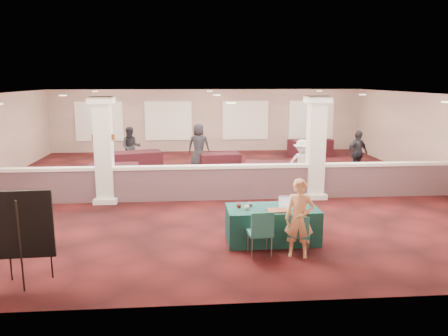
{
  "coord_description": "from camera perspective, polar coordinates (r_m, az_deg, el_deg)",
  "views": [
    {
      "loc": [
        -0.93,
        -14.7,
        3.7
      ],
      "look_at": [
        0.09,
        -2.0,
        1.11
      ],
      "focal_mm": 35.0,
      "sensor_mm": 36.0,
      "label": 1
    }
  ],
  "objects": [
    {
      "name": "yarn_grey",
      "position": [
        10.16,
        3.46,
        -4.75
      ],
      "size": [
        0.11,
        0.11,
        0.11
      ],
      "primitive_type": "sphere",
      "color": "#535359",
      "rests_on": "near_table"
    },
    {
      "name": "far_table_back_left",
      "position": [
        18.33,
        -11.22,
        0.89
      ],
      "size": [
        2.14,
        1.51,
        0.79
      ],
      "primitive_type": "cube",
      "rotation": [
        0.0,
        0.0,
        0.3
      ],
      "color": "black",
      "rests_on": "ground"
    },
    {
      "name": "far_table_front_center",
      "position": [
        15.63,
        6.34,
        -0.76
      ],
      "size": [
        2.16,
        1.47,
        0.8
      ],
      "primitive_type": "cube",
      "rotation": [
        0.0,
        0.0,
        -0.27
      ],
      "color": "black",
      "rests_on": "ground"
    },
    {
      "name": "column_left",
      "position": [
        13.6,
        -15.42,
        2.37
      ],
      "size": [
        0.72,
        0.72,
        3.2
      ],
      "color": "silver",
      "rests_on": "ground"
    },
    {
      "name": "wall_back",
      "position": [
        22.81,
        -2.22,
        6.21
      ],
      "size": [
        16.0,
        0.04,
        3.2
      ],
      "primitive_type": "cube",
      "color": "#84675B",
      "rests_on": "ground"
    },
    {
      "name": "yarn_red",
      "position": [
        10.05,
        1.96,
        -4.93
      ],
      "size": [
        0.11,
        0.11,
        0.11
      ],
      "primitive_type": "sphere",
      "color": "maroon",
      "rests_on": "near_table"
    },
    {
      "name": "wall_right",
      "position": [
        17.32,
        26.55,
        3.33
      ],
      "size": [
        0.04,
        16.0,
        3.2
      ],
      "primitive_type": "cube",
      "color": "#84675B",
      "rests_on": "ground"
    },
    {
      "name": "near_table",
      "position": [
        10.25,
        6.3,
        -7.33
      ],
      "size": [
        2.1,
        1.07,
        0.8
      ],
      "primitive_type": "cube",
      "rotation": [
        0.0,
        0.0,
        0.01
      ],
      "color": "#0E362E",
      "rests_on": "ground"
    },
    {
      "name": "screen_glow",
      "position": [
        10.23,
        8.11,
        -4.34
      ],
      "size": [
        0.33,
        0.01,
        0.21
      ],
      "primitive_type": "cube",
      "rotation": [
        0.0,
        0.0,
        0.01
      ],
      "color": "silver",
      "rests_on": "near_table"
    },
    {
      "name": "sconce_right",
      "position": [
        13.5,
        -14.33,
        3.92
      ],
      "size": [
        0.12,
        0.12,
        0.18
      ],
      "color": "brown",
      "rests_on": "column_left"
    },
    {
      "name": "wall_front",
      "position": [
        7.08,
        3.19,
        -5.76
      ],
      "size": [
        16.0,
        0.04,
        3.2
      ],
      "primitive_type": "cube",
      "color": "#84675B",
      "rests_on": "ground"
    },
    {
      "name": "column_right",
      "position": [
        13.92,
        11.89,
        2.74
      ],
      "size": [
        0.72,
        0.72,
        3.2
      ],
      "color": "silver",
      "rests_on": "ground"
    },
    {
      "name": "conf_chair_side",
      "position": [
        9.3,
        4.84,
        -8.02
      ],
      "size": [
        0.54,
        0.55,
        1.01
      ],
      "rotation": [
        0.0,
        0.0,
        0.08
      ],
      "color": "#1E594A",
      "rests_on": "ground"
    },
    {
      "name": "easel_board",
      "position": [
        8.65,
        -24.72,
        -6.87
      ],
      "size": [
        1.05,
        0.54,
        1.78
      ],
      "rotation": [
        0.0,
        0.0,
        0.05
      ],
      "color": "black",
      "rests_on": "ground"
    },
    {
      "name": "ground",
      "position": [
        15.19,
        -0.92,
        -2.6
      ],
      "size": [
        16.0,
        16.0,
        0.0
      ],
      "primitive_type": "plane",
      "color": "#4C1313",
      "rests_on": "ground"
    },
    {
      "name": "woman",
      "position": [
        9.33,
        9.82,
        -6.5
      ],
      "size": [
        0.69,
        0.56,
        1.68
      ],
      "primitive_type": "imported",
      "rotation": [
        0.0,
        0.0,
        -0.29
      ],
      "color": "tan",
      "rests_on": "ground"
    },
    {
      "name": "laptop_base",
      "position": [
        10.15,
        8.25,
        -5.14
      ],
      "size": [
        0.37,
        0.26,
        0.02
      ],
      "primitive_type": "cube",
      "rotation": [
        0.0,
        0.0,
        0.01
      ],
      "color": "silver",
      "rests_on": "near_table"
    },
    {
      "name": "far_table_front_left",
      "position": [
        16.22,
        -14.17,
        -0.76
      ],
      "size": [
        1.81,
        1.03,
        0.71
      ],
      "primitive_type": "cube",
      "rotation": [
        0.0,
        0.0,
        0.09
      ],
      "color": "black",
      "rests_on": "ground"
    },
    {
      "name": "far_table_back_right",
      "position": [
        21.78,
        11.19,
        2.59
      ],
      "size": [
        2.17,
        1.4,
        0.82
      ],
      "primitive_type": "cube",
      "rotation": [
        0.0,
        0.0,
        0.21
      ],
      "color": "black",
      "rests_on": "ground"
    },
    {
      "name": "far_table_back_center",
      "position": [
        18.26,
        -0.51,
        0.88
      ],
      "size": [
        1.73,
        1.0,
        0.67
      ],
      "primitive_type": "cube",
      "rotation": [
        0.0,
        0.0,
        0.11
      ],
      "color": "black",
      "rests_on": "ground"
    },
    {
      "name": "attendee_c",
      "position": [
        17.67,
        16.99,
        1.85
      ],
      "size": [
        1.16,
        0.88,
        1.78
      ],
      "primitive_type": "imported",
      "rotation": [
        0.0,
        0.0,
        0.41
      ],
      "color": "black",
      "rests_on": "ground"
    },
    {
      "name": "ceiling",
      "position": [
        14.74,
        -0.96,
        9.56
      ],
      "size": [
        16.0,
        16.0,
        0.02
      ],
      "primitive_type": "cube",
      "color": "silver",
      "rests_on": "wall_back"
    },
    {
      "name": "yarn_cream",
      "position": [
        9.91,
        3.03,
        -5.14
      ],
      "size": [
        0.12,
        0.12,
        0.12
      ],
      "primitive_type": "sphere",
      "color": "beige",
      "rests_on": "near_table"
    },
    {
      "name": "scissors",
      "position": [
        10.01,
        10.74,
        -5.48
      ],
      "size": [
        0.13,
        0.03,
        0.01
      ],
      "primitive_type": "cube",
      "rotation": [
        0.0,
        0.0,
        0.01
      ],
      "color": "red",
      "rests_on": "near_table"
    },
    {
      "name": "conf_chair_main",
      "position": [
        9.5,
        9.8,
        -8.16
      ],
      "size": [
        0.58,
        0.58,
        0.9
      ],
      "rotation": [
        0.0,
        0.0,
        -0.37
      ],
      "color": "#1E594A",
      "rests_on": "ground"
    },
    {
      "name": "partition_wall",
      "position": [
        13.6,
        -0.53,
        -1.81
      ],
      "size": [
        15.6,
        0.28,
        1.1
      ],
      "color": "brown",
      "rests_on": "ground"
    },
    {
      "name": "knitting",
      "position": [
        9.88,
        6.98,
        -5.53
      ],
      "size": [
        0.44,
        0.33,
        0.03
      ],
      "primitive_type": "cube",
      "rotation": [
        0.0,
        0.0,
        0.01
      ],
      "color": "#C74F1F",
      "rests_on": "near_table"
    },
    {
      "name": "far_table_front_right",
      "position": [
        15.74,
        8.12,
        -0.88
      ],
      "size": [
        1.91,
        1.31,
        0.71
      ],
      "primitive_type": "cube",
      "rotation": [
        0.0,
        0.0,
        0.27
      ],
      "color": "black",
      "rests_on": "ground"
    },
    {
      "name": "attendee_d",
      "position": [
        18.41,
        -3.31,
        2.88
      ],
      "size": [
        1.01,
        0.66,
        1.89
      ],
      "primitive_type": "imported",
      "rotation": [
        0.0,
        0.0,
        2.96
      ],
      "color": "black",
      "rests_on": "ground"
    },
    {
      "name": "attendee_a",
      "position": [
        19.08,
        -12.04,
        2.7
      ],
      "size": [
        0.87,
        0.54,
        1.73
      ],
      "primitive_type": "imported",
      "rotation": [
        0.0,
        0.0,
        0.1
      ],
      "color": "black",
      "rests_on": "ground"
    },
    {
      "name": "attendee_b",
      "position": [
        15.54,
        10.13,
        0.66
      ],
      "size": [
        1.15,
        0.77,
        1.65
      ],
      "primitive_type": "imported",
      "rotation": [
        0.0,
        0.0,
        -0.29
      ],
      "color": "beige",
      "rests_on": "ground"
    },
    {
      "name": "laptop_screen",
      "position": [
        10.23,
        8.11,
        -4.24
      ],
      "size": [
        0.36,
        0.02,
        0.24
      ],
      "primitive_type": "cube",
      "rotation": [
        0.0,
        0.0,
        0.01
      ],
      "color": "silver",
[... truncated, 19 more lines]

